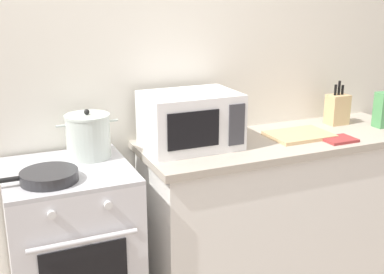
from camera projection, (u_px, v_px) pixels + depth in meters
back_wall at (165, 79)px, 2.80m from camera, size 4.40×0.10×2.50m
lower_cabinet_right at (280, 213)px, 2.96m from camera, size 1.64×0.56×0.88m
countertop_right at (284, 141)px, 2.83m from camera, size 1.70×0.60×0.04m
stove at (73, 254)px, 2.46m from camera, size 0.60×0.64×0.92m
stock_pot at (88, 136)px, 2.46m from camera, size 0.31×0.23×0.25m
frying_pan at (48, 176)px, 2.16m from camera, size 0.46×0.26×0.05m
microwave at (190, 120)px, 2.61m from camera, size 0.50×0.37×0.30m
cutting_board at (299, 135)px, 2.83m from camera, size 0.36×0.26×0.02m
knife_block at (337, 109)px, 3.08m from camera, size 0.13×0.10×0.28m
pasta_box at (382, 110)px, 3.00m from camera, size 0.08×0.08×0.22m
oven_mitt at (339, 139)px, 2.75m from camera, size 0.18×0.14×0.02m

